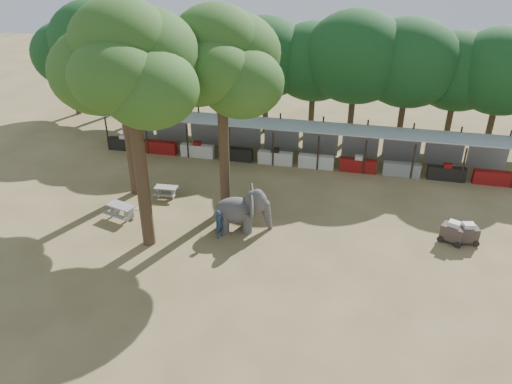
% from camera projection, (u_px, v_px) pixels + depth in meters
% --- Properties ---
extents(ground, '(100.00, 100.00, 0.00)m').
position_uv_depth(ground, '(254.00, 282.00, 23.05)').
color(ground, brown).
rests_on(ground, ground).
extents(vendor_stalls, '(28.00, 2.99, 2.80)m').
position_uv_depth(vendor_stalls, '(298.00, 144.00, 34.37)').
color(vendor_stalls, '#9A9CA3').
rests_on(vendor_stalls, ground).
extents(yard_tree_left, '(7.10, 6.90, 11.02)m').
position_uv_depth(yard_tree_left, '(119.00, 58.00, 27.07)').
color(yard_tree_left, '#332316').
rests_on(yard_tree_left, ground).
extents(yard_tree_center, '(7.10, 6.90, 12.04)m').
position_uv_depth(yard_tree_center, '(127.00, 64.00, 21.72)').
color(yard_tree_center, '#332316').
rests_on(yard_tree_center, ground).
extents(yard_tree_back, '(7.10, 6.90, 11.36)m').
position_uv_depth(yard_tree_back, '(219.00, 61.00, 24.90)').
color(yard_tree_back, '#332316').
rests_on(yard_tree_back, ground).
extents(backdrop_trees, '(46.46, 5.95, 8.33)m').
position_uv_depth(backdrop_trees, '(310.00, 64.00, 36.74)').
color(backdrop_trees, '#332316').
rests_on(backdrop_trees, ground).
extents(elephant, '(3.24, 2.40, 2.41)m').
position_uv_depth(elephant, '(243.00, 210.00, 26.52)').
color(elephant, '#423F3F').
rests_on(elephant, ground).
extents(handler, '(0.60, 0.69, 1.60)m').
position_uv_depth(handler, '(219.00, 224.00, 25.99)').
color(handler, '#26384C').
rests_on(handler, ground).
extents(picnic_table_near, '(1.93, 1.82, 0.79)m').
position_uv_depth(picnic_table_near, '(122.00, 209.00, 27.89)').
color(picnic_table_near, gray).
rests_on(picnic_table_near, ground).
extents(picnic_table_far, '(1.43, 1.30, 0.68)m').
position_uv_depth(picnic_table_far, '(166.00, 190.00, 30.05)').
color(picnic_table_far, gray).
rests_on(picnic_table_far, ground).
extents(cart_front, '(1.47, 1.26, 1.21)m').
position_uv_depth(cart_front, '(453.00, 232.00, 25.70)').
color(cart_front, '#392D28').
rests_on(cart_front, ground).
extents(cart_back, '(1.33, 1.00, 1.17)m').
position_uv_depth(cart_back, '(467.00, 233.00, 25.64)').
color(cart_back, '#392D28').
rests_on(cart_back, ground).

